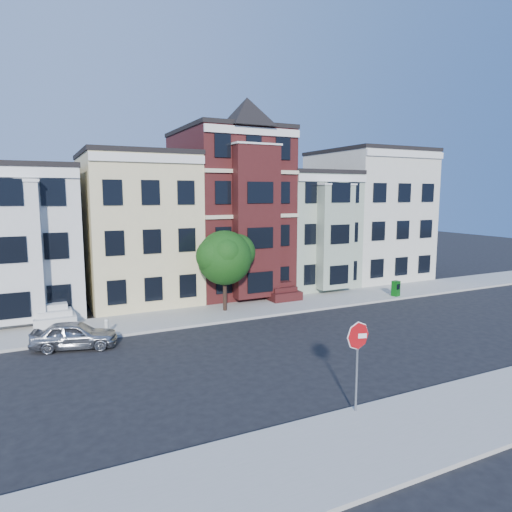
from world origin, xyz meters
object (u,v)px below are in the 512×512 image
street_tree (225,261)px  newspaper_box (396,288)px  stop_sign (357,361)px  parked_car (74,335)px  fire_hydrant (107,328)px

street_tree → newspaper_box: size_ratio=5.69×
newspaper_box → stop_sign: bearing=-151.5°
street_tree → newspaper_box: street_tree is taller
parked_car → newspaper_box: bearing=-71.3°
parked_car → stop_sign: (8.04, -11.50, 1.24)m
parked_car → newspaper_box: parked_car is taller
parked_car → newspaper_box: 21.93m
newspaper_box → fire_hydrant: bearing=166.4°
stop_sign → parked_car: bearing=141.2°
street_tree → parked_car: 10.03m
parked_car → fire_hydrant: size_ratio=5.98×
parked_car → fire_hydrant: 2.00m
parked_car → newspaper_box: size_ratio=3.61×
parked_car → street_tree: bearing=-56.6°
newspaper_box → fire_hydrant: 20.22m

